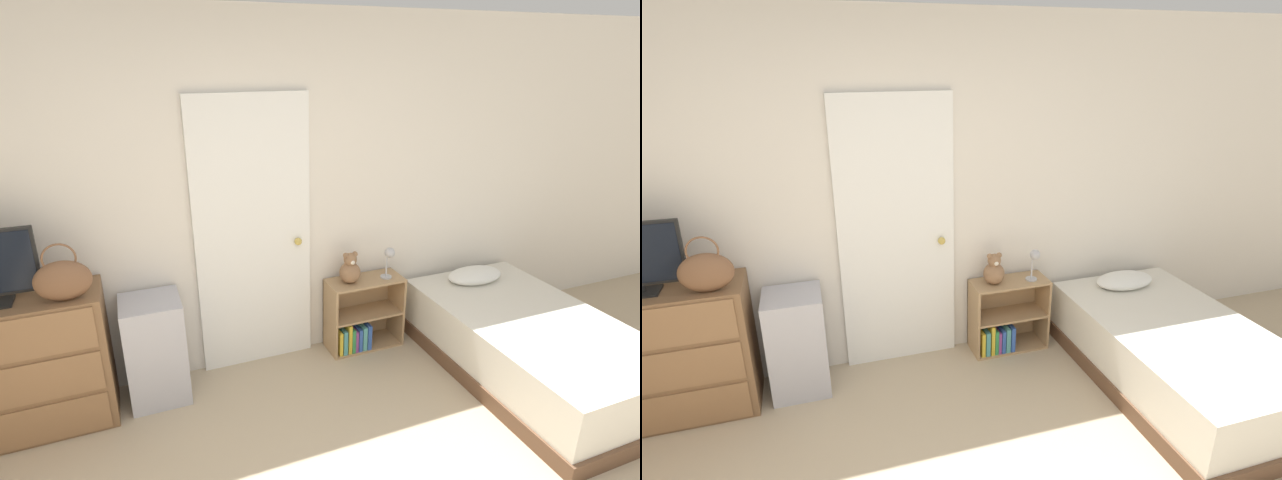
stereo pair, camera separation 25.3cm
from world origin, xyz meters
TOP-DOWN VIEW (x-y plane):
  - wall_back at (0.00, 2.31)m, footprint 10.00×0.06m
  - door_closed at (0.14, 2.26)m, footprint 0.84×0.09m
  - dresser at (-1.43, 2.04)m, footprint 1.07×0.43m
  - handbag at (-1.07, 1.94)m, footprint 0.31×0.13m
  - storage_bin at (-0.62, 2.07)m, footprint 0.39×0.38m
  - bookshelf at (0.94, 2.13)m, footprint 0.61×0.27m
  - teddy_bear at (0.85, 2.13)m, footprint 0.16×0.16m
  - desk_lamp at (1.17, 2.09)m, footprint 0.10×0.10m
  - bed at (1.94, 1.34)m, footprint 1.09×1.86m

SIDE VIEW (x-z plane):
  - bookshelf at x=0.94m, z-range -0.06..0.53m
  - bed at x=1.94m, z-range -0.05..0.52m
  - storage_bin at x=-0.62m, z-range 0.00..0.74m
  - dresser at x=-1.43m, z-range 0.00..0.90m
  - teddy_bear at x=0.85m, z-range 0.57..0.82m
  - desk_lamp at x=1.17m, z-range 0.64..0.89m
  - door_closed at x=0.14m, z-range 0.00..2.02m
  - handbag at x=-1.07m, z-range 0.85..1.20m
  - wall_back at x=0.00m, z-range 0.00..2.55m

